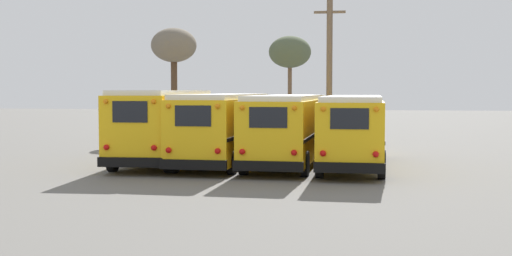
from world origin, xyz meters
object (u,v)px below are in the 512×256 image
Objects in this scene: school_bus_0 at (166,123)px; bare_tree_0 at (174,48)px; school_bus_2 at (288,127)px; utility_pole at (329,68)px; bare_tree_1 at (290,53)px; school_bus_3 at (353,128)px; school_bus_1 at (224,126)px.

bare_tree_0 is at bearing 104.34° from school_bus_0.
school_bus_2 is at bearing -55.78° from bare_tree_0.
utility_pole is 8.23m from bare_tree_1.
school_bus_2 is at bearing 164.02° from school_bus_3.
school_bus_1 is at bearing -93.91° from bare_tree_1.
bare_tree_0 is at bearing 160.44° from utility_pole.
school_bus_3 is 18.58m from bare_tree_0.
bare_tree_0 reaches higher than school_bus_1.
school_bus_0 is 5.61m from school_bus_2.
school_bus_0 is at bearing -103.47° from bare_tree_1.
school_bus_1 is 2.81m from school_bus_2.
bare_tree_1 is at bearing 86.09° from school_bus_1.
bare_tree_0 is (-6.04, 13.17, 4.35)m from school_bus_1.
school_bus_0 is at bearing 169.82° from school_bus_1.
school_bus_2 is (5.60, -0.33, -0.11)m from school_bus_0.
school_bus_1 is 10.79m from utility_pole.
school_bus_3 is at bearing -75.93° from bare_tree_1.
school_bus_1 reaches higher than school_bus_3.
school_bus_3 is at bearing -49.85° from bare_tree_0.
school_bus_3 is 1.11× the size of utility_pole.
school_bus_1 is 5.64m from school_bus_3.
school_bus_2 is 1.22× the size of utility_pole.
bare_tree_0 reaches higher than school_bus_3.
school_bus_2 is 1.46× the size of bare_tree_0.
utility_pole is (-1.41, 10.17, 2.83)m from school_bus_3.
bare_tree_0 is at bearing 124.22° from school_bus_2.
school_bus_2 is (2.80, 0.17, -0.02)m from school_bus_1.
school_bus_2 is at bearing -84.47° from bare_tree_1.
school_bus_0 reaches higher than school_bus_1.
school_bus_3 is at bearing -82.12° from utility_pole.
school_bus_2 is 17.48m from bare_tree_1.
school_bus_2 is 1.10× the size of school_bus_3.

